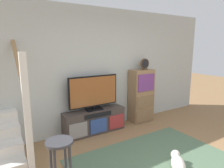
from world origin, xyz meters
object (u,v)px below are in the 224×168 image
Objects in this scene: television at (94,92)px; side_cabinet at (141,96)px; media_console at (95,121)px; bar_stool_near at (60,155)px; dog at (178,163)px; desk_clock at (145,64)px.

side_cabinet is at bearing -0.59° from television.
media_console is 1.37m from side_cabinet.
bar_stool_near is (-1.20, -1.45, -0.36)m from television.
bar_stool_near reaches higher than dog.
dog is at bearing -76.46° from television.
media_console is 1.82m from desk_clock.
media_console is at bearing 50.01° from bar_stool_near.
desk_clock is at bearing -0.20° from media_console.
dog is (0.46, -1.91, -0.79)m from television.
dog is (-0.85, -1.90, -0.54)m from side_cabinet.
desk_clock reaches higher than bar_stool_near.
desk_clock is 0.37× the size of bar_stool_near.
bar_stool_near is at bearing -129.99° from media_console.
television reaches higher than media_console.
side_cabinet reaches higher than media_console.
television is at bearing 50.47° from bar_stool_near.
desk_clock is (1.38, -0.00, 1.19)m from media_console.
desk_clock reaches higher than side_cabinet.
television is 2.12m from dog.
media_console is 5.05× the size of desk_clock.
media_console is at bearing -179.56° from side_cabinet.
side_cabinet is (1.32, -0.01, -0.26)m from television.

